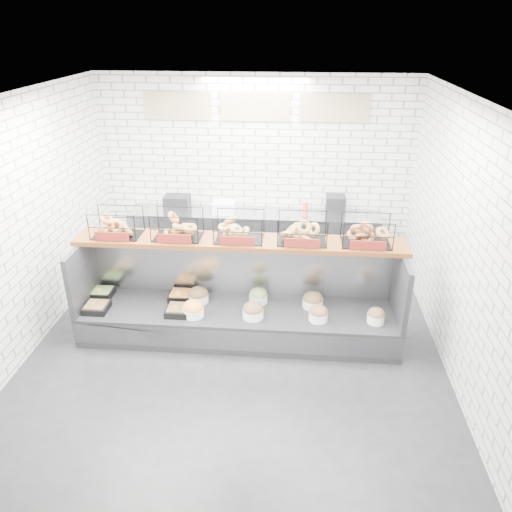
{
  "coord_description": "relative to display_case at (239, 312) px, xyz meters",
  "views": [
    {
      "loc": [
        0.69,
        -5.07,
        3.72
      ],
      "look_at": [
        0.21,
        0.45,
        1.08
      ],
      "focal_mm": 35.0,
      "sensor_mm": 36.0,
      "label": 1
    }
  ],
  "objects": [
    {
      "name": "room_shell",
      "position": [
        0.0,
        0.26,
        1.73
      ],
      "size": [
        5.02,
        5.51,
        3.01
      ],
      "color": "white",
      "rests_on": "ground"
    },
    {
      "name": "bagel_shelf",
      "position": [
        0.0,
        0.18,
        1.06
      ],
      "size": [
        4.1,
        0.5,
        0.4
      ],
      "color": "#4C2510",
      "rests_on": "display_case"
    },
    {
      "name": "display_case",
      "position": [
        0.0,
        0.0,
        0.0
      ],
      "size": [
        4.0,
        0.9,
        1.2
      ],
      "color": "black",
      "rests_on": "ground"
    },
    {
      "name": "prep_counter",
      "position": [
        0.0,
        2.09,
        0.14
      ],
      "size": [
        4.0,
        0.6,
        1.2
      ],
      "color": "#93969B",
      "rests_on": "ground"
    },
    {
      "name": "ground",
      "position": [
        0.0,
        -0.34,
        -0.33
      ],
      "size": [
        5.5,
        5.5,
        0.0
      ],
      "primitive_type": "plane",
      "color": "black",
      "rests_on": "ground"
    }
  ]
}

